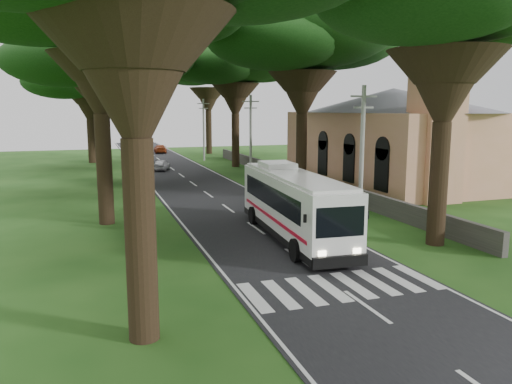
# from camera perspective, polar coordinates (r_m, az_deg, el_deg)

# --- Properties ---
(ground) EXTENTS (140.00, 140.00, 0.00)m
(ground) POSITION_cam_1_polar(r_m,az_deg,el_deg) (21.31, 6.92, -9.00)
(ground) COLOR #1C4614
(ground) RESTS_ON ground
(road) EXTENTS (8.00, 120.00, 0.04)m
(road) POSITION_cam_1_polar(r_m,az_deg,el_deg) (44.61, -6.94, 0.75)
(road) COLOR black
(road) RESTS_ON ground
(crosswalk) EXTENTS (8.00, 3.00, 0.01)m
(crosswalk) POSITION_cam_1_polar(r_m,az_deg,el_deg) (19.62, 9.46, -10.71)
(crosswalk) COLOR silver
(crosswalk) RESTS_ON ground
(property_wall) EXTENTS (0.35, 50.00, 1.20)m
(property_wall) POSITION_cam_1_polar(r_m,az_deg,el_deg) (46.21, 4.30, 1.84)
(property_wall) COLOR #383533
(property_wall) RESTS_ON ground
(church) EXTENTS (14.00, 24.00, 11.60)m
(church) POSITION_cam_1_polar(r_m,az_deg,el_deg) (47.89, 15.43, 6.97)
(church) COLOR tan
(church) RESTS_ON ground
(pole_near) EXTENTS (1.60, 0.24, 8.00)m
(pole_near) POSITION_cam_1_polar(r_m,az_deg,el_deg) (28.22, 11.99, 4.10)
(pole_near) COLOR gray
(pole_near) RESTS_ON ground
(pole_mid) EXTENTS (1.60, 0.24, 8.00)m
(pole_mid) POSITION_cam_1_polar(r_m,az_deg,el_deg) (46.53, -0.61, 6.35)
(pole_mid) COLOR gray
(pole_mid) RESTS_ON ground
(pole_far) EXTENTS (1.60, 0.24, 8.00)m
(pole_far) POSITION_cam_1_polar(r_m,az_deg,el_deg) (65.83, -6.00, 7.22)
(pole_far) COLOR gray
(pole_far) RESTS_ON ground
(tree_l_midb) EXTENTS (14.87, 14.87, 15.06)m
(tree_l_midb) POSITION_cam_1_polar(r_m,az_deg,el_deg) (48.50, -17.50, 15.06)
(tree_l_midb) COLOR black
(tree_l_midb) RESTS_ON ground
(tree_l_far) EXTENTS (13.76, 13.76, 13.97)m
(tree_l_far) POSITION_cam_1_polar(r_m,az_deg,el_deg) (66.35, -18.68, 12.63)
(tree_l_far) COLOR black
(tree_l_far) RESTS_ON ground
(tree_r_mida) EXTENTS (15.08, 15.08, 16.18)m
(tree_r_mida) POSITION_cam_1_polar(r_m,az_deg,el_deg) (42.18, 5.41, 17.80)
(tree_r_mida) COLOR black
(tree_r_mida) RESTS_ON ground
(tree_r_midb) EXTENTS (15.19, 15.19, 15.99)m
(tree_r_midb) POSITION_cam_1_polar(r_m,az_deg,el_deg) (58.82, -2.42, 15.25)
(tree_r_midb) COLOR black
(tree_r_midb) RESTS_ON ground
(tree_r_far) EXTENTS (14.24, 14.24, 16.29)m
(tree_r_far) POSITION_cam_1_polar(r_m,az_deg,el_deg) (76.47, -5.54, 14.23)
(tree_r_far) COLOR black
(tree_r_far) RESTS_ON ground
(coach_bus) EXTENTS (3.31, 11.81, 3.44)m
(coach_bus) POSITION_cam_1_polar(r_m,az_deg,el_deg) (26.01, 4.27, -1.35)
(coach_bus) COLOR silver
(coach_bus) RESTS_ON ground
(distant_car_a) EXTENTS (2.52, 3.84, 1.22)m
(distant_car_a) POSITION_cam_1_polar(r_m,az_deg,el_deg) (56.01, -10.76, 3.08)
(distant_car_a) COLOR #9F9FA3
(distant_car_a) RESTS_ON road
(distant_car_b) EXTENTS (2.64, 4.56, 1.42)m
(distant_car_b) POSITION_cam_1_polar(r_m,az_deg,el_deg) (71.26, -13.53, 4.40)
(distant_car_b) COLOR navy
(distant_car_b) RESTS_ON road
(distant_car_c) EXTENTS (2.07, 4.44, 1.25)m
(distant_car_c) POSITION_cam_1_polar(r_m,az_deg,el_deg) (78.38, -10.88, 4.87)
(distant_car_c) COLOR #923715
(distant_car_c) RESTS_ON road
(pedestrian) EXTENTS (0.44, 0.61, 1.57)m
(pedestrian) POSITION_cam_1_polar(r_m,az_deg,el_deg) (28.74, -13.93, -2.73)
(pedestrian) COLOR black
(pedestrian) RESTS_ON ground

